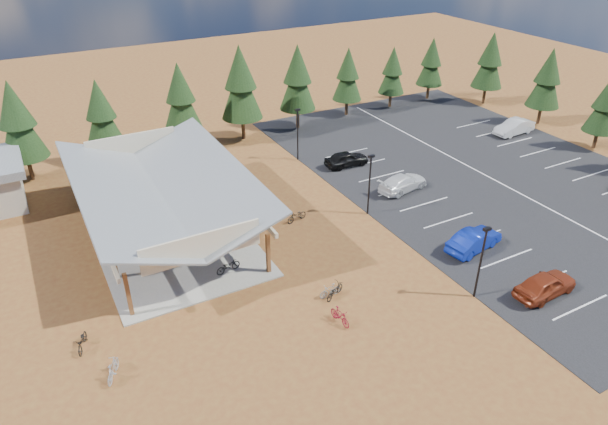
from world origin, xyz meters
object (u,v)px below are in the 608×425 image
at_px(bike_11, 340,316).
at_px(car_4, 346,159).
at_px(bike_12, 335,291).
at_px(car_3, 403,183).
at_px(bike_8, 82,341).
at_px(bike_9, 113,369).
at_px(bike_16, 297,216).
at_px(bike_6, 196,198).
at_px(car_1, 474,240).
at_px(trash_bin_1, 262,222).
at_px(bike_1, 119,243).
at_px(bike_3, 114,210).
at_px(bike_5, 213,223).
at_px(trash_bin_0, 267,221).
at_px(car_9, 514,127).
at_px(car_0, 545,284).
at_px(bike_pavilion, 161,187).
at_px(lamp_post_1, 370,181).
at_px(bike_7, 172,181).
at_px(bike_15, 253,202).
at_px(bike_13, 330,291).
at_px(bike_0, 155,266).
at_px(lamp_post_2, 298,131).
at_px(lamp_post_0, 481,258).
at_px(bike_2, 113,214).
at_px(bike_4, 228,266).

xyz_separation_m(bike_11, car_4, (12.18, 18.48, 0.24)).
bearing_deg(bike_12, car_3, -79.30).
bearing_deg(bike_12, bike_8, 52.58).
xyz_separation_m(bike_9, bike_16, (16.04, 9.60, -0.05)).
xyz_separation_m(bike_6, bike_16, (5.99, -6.53, -0.03)).
bearing_deg(car_1, trash_bin_1, 39.43).
distance_m(bike_1, bike_8, 9.96).
xyz_separation_m(trash_bin_1, bike_3, (-9.68, 6.94, 0.17)).
relative_size(bike_5, bike_16, 0.95).
distance_m(trash_bin_0, car_9, 31.86).
bearing_deg(car_9, car_0, -46.44).
xyz_separation_m(bike_pavilion, bike_16, (9.43, -3.33, -3.34)).
distance_m(lamp_post_1, bike_6, 14.39).
relative_size(bike_pavilion, bike_7, 11.44).
distance_m(bike_12, car_0, 13.38).
bearing_deg(trash_bin_0, bike_16, -9.76).
height_order(trash_bin_0, bike_1, bike_1).
bearing_deg(bike_6, bike_15, -122.69).
bearing_deg(bike_15, bike_11, 133.13).
distance_m(bike_3, bike_13, 19.48).
xyz_separation_m(bike_11, bike_13, (0.76, 2.41, -0.07)).
relative_size(bike_5, bike_8, 0.99).
distance_m(bike_3, bike_15, 10.95).
bearing_deg(bike_0, bike_11, -151.05).
xyz_separation_m(bike_8, car_1, (26.39, -3.06, 0.34)).
xyz_separation_m(bike_3, car_1, (21.71, -17.12, 0.19)).
distance_m(bike_9, car_4, 29.85).
bearing_deg(bike_3, bike_pavilion, -151.75).
height_order(bike_12, bike_15, bike_12).
bearing_deg(bike_0, bike_7, -31.46).
bearing_deg(car_1, bike_13, 78.01).
xyz_separation_m(bike_1, car_0, (22.67, -18.20, 0.24)).
height_order(trash_bin_1, bike_13, bike_13).
height_order(bike_12, car_4, car_4).
relative_size(bike_5, car_3, 0.36).
relative_size(lamp_post_2, bike_1, 3.27).
relative_size(bike_3, bike_13, 1.14).
distance_m(bike_12, car_9, 34.56).
bearing_deg(bike_15, lamp_post_1, -168.22).
xyz_separation_m(bike_3, bike_5, (6.20, -5.59, 0.01)).
height_order(bike_pavilion, bike_7, bike_pavilion).
distance_m(lamp_post_0, bike_3, 27.88).
height_order(bike_2, bike_9, bike_9).
xyz_separation_m(car_3, car_9, (18.56, 4.76, 0.09)).
bearing_deg(bike_16, trash_bin_0, -112.99).
height_order(bike_3, bike_4, bike_3).
xyz_separation_m(bike_1, bike_5, (6.88, -0.64, 0.06)).
xyz_separation_m(bike_pavilion, bike_5, (3.22, -1.42, -3.19)).
bearing_deg(bike_7, lamp_post_1, -120.22).
xyz_separation_m(bike_4, bike_12, (5.00, -5.62, -0.10)).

